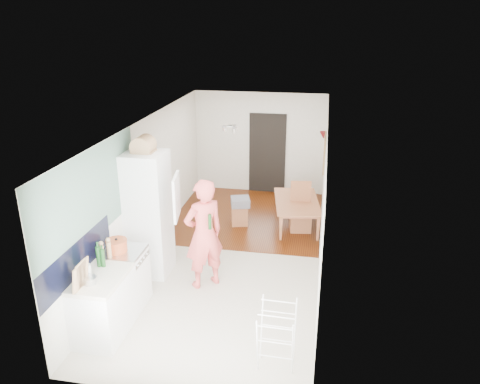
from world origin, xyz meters
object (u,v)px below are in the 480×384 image
(person, at_px, (204,225))
(dining_chair, at_px, (301,208))
(dining_table, at_px, (298,215))
(drying_rack, at_px, (277,337))
(stool, at_px, (239,215))

(person, distance_m, dining_chair, 2.85)
(dining_chair, bearing_deg, person, -128.49)
(person, bearing_deg, dining_chair, -161.80)
(dining_table, relative_size, drying_rack, 1.55)
(dining_table, xyz_separation_m, drying_rack, (0.01, -4.33, 0.20))
(dining_table, xyz_separation_m, stool, (-1.23, -0.16, -0.02))
(stool, bearing_deg, dining_chair, -2.02)
(dining_table, relative_size, stool, 3.08)
(dining_table, distance_m, drying_rack, 4.33)
(dining_chair, xyz_separation_m, drying_rack, (-0.05, -4.12, -0.07))
(person, height_order, drying_rack, person)
(dining_chair, bearing_deg, dining_table, 99.83)
(drying_rack, bearing_deg, person, 129.97)
(stool, distance_m, drying_rack, 4.36)
(stool, bearing_deg, drying_rack, -73.41)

